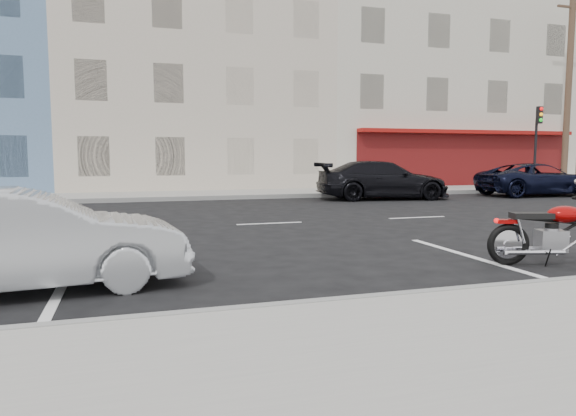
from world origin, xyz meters
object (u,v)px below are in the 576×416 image
at_px(sedan_silver, 25,241).
at_px(suv_far, 537,180).
at_px(traffic_light, 537,136).
at_px(car_far, 383,180).
at_px(fire_hydrant, 507,179).
at_px(utility_pole, 568,92).

height_order(sedan_silver, suv_far, suv_far).
xyz_separation_m(traffic_light, suv_far, (-2.88, -3.21, -1.90)).
xyz_separation_m(traffic_light, car_far, (-9.63, -2.83, -1.84)).
relative_size(fire_hydrant, car_far, 0.15).
relative_size(sedan_silver, suv_far, 0.78).
distance_m(traffic_light, car_far, 10.21).
distance_m(traffic_light, fire_hydrant, 2.53).
height_order(traffic_light, sedan_silver, traffic_light).
xyz_separation_m(suv_far, car_far, (-6.76, 0.37, 0.05)).
height_order(fire_hydrant, car_far, car_far).
bearing_deg(fire_hydrant, traffic_light, -6.36).
bearing_deg(suv_far, car_far, 92.12).
bearing_deg(traffic_light, car_far, -163.62).
relative_size(traffic_light, sedan_silver, 1.02).
height_order(utility_pole, traffic_light, utility_pole).
xyz_separation_m(utility_pole, traffic_light, (-2.00, -0.27, -2.18)).
height_order(utility_pole, fire_hydrant, utility_pole).
bearing_deg(fire_hydrant, sedan_silver, -143.37).
distance_m(utility_pole, car_far, 12.70).
bearing_deg(fire_hydrant, car_far, -159.76).
bearing_deg(traffic_light, suv_far, -131.92).
bearing_deg(fire_hydrant, utility_pole, 1.64).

